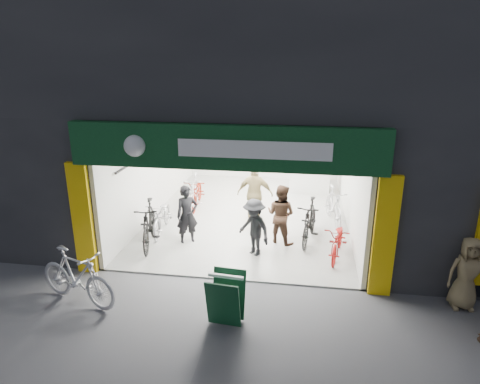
% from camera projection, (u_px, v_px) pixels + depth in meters
% --- Properties ---
extents(ground, '(60.00, 60.00, 0.00)m').
position_uv_depth(ground, '(227.00, 280.00, 9.52)').
color(ground, '#56565B').
rests_on(ground, ground).
extents(building, '(17.00, 10.27, 8.00)m').
position_uv_depth(building, '(286.00, 70.00, 12.70)').
color(building, '#232326').
rests_on(building, ground).
extents(bike_left_front, '(0.81, 1.88, 0.96)m').
position_uv_depth(bike_left_front, '(162.00, 216.00, 11.89)').
color(bike_left_front, '#B9B8BD').
rests_on(bike_left_front, ground).
extents(bike_left_midfront, '(0.96, 2.05, 1.19)m').
position_uv_depth(bike_left_midfront, '(149.00, 224.00, 11.04)').
color(bike_left_midfront, black).
rests_on(bike_left_midfront, ground).
extents(bike_left_midback, '(0.84, 1.93, 0.98)m').
position_uv_depth(bike_left_midback, '(197.00, 192.00, 13.83)').
color(bike_left_midback, maroon).
rests_on(bike_left_midback, ground).
extents(bike_left_back, '(0.76, 1.95, 1.14)m').
position_uv_depth(bike_left_back, '(194.00, 193.00, 13.51)').
color(bike_left_back, silver).
rests_on(bike_left_back, ground).
extents(bike_right_front, '(0.85, 1.96, 1.14)m').
position_uv_depth(bike_right_front, '(310.00, 221.00, 11.29)').
color(bike_right_front, black).
rests_on(bike_right_front, ground).
extents(bike_right_mid, '(0.89, 1.75, 0.88)m').
position_uv_depth(bike_right_mid, '(338.00, 241.00, 10.47)').
color(bike_right_mid, maroon).
rests_on(bike_right_mid, ground).
extents(bike_right_back, '(0.84, 1.88, 1.09)m').
position_uv_depth(bike_right_back, '(334.00, 206.00, 12.50)').
color(bike_right_back, '#AFAFB4').
rests_on(bike_right_back, ground).
extents(parked_bike, '(2.03, 1.17, 1.17)m').
position_uv_depth(parked_bike, '(77.00, 276.00, 8.52)').
color(parked_bike, silver).
rests_on(parked_bike, ground).
extents(customer_a, '(0.69, 0.62, 1.58)m').
position_uv_depth(customer_a, '(187.00, 215.00, 11.11)').
color(customer_a, black).
rests_on(customer_a, ground).
extents(customer_b, '(0.96, 0.88, 1.61)m').
position_uv_depth(customer_b, '(281.00, 215.00, 11.12)').
color(customer_b, '#3C271B').
rests_on(customer_b, ground).
extents(customer_c, '(1.09, 1.03, 1.49)m').
position_uv_depth(customer_c, '(254.00, 228.00, 10.43)').
color(customer_c, black).
rests_on(customer_c, ground).
extents(customer_d, '(1.08, 0.50, 1.79)m').
position_uv_depth(customer_d, '(255.00, 194.00, 12.42)').
color(customer_d, '#938355').
rests_on(customer_d, ground).
extents(pedestrian_near, '(0.73, 0.48, 1.49)m').
position_uv_depth(pedestrian_near, '(467.00, 273.00, 8.31)').
color(pedestrian_near, '#8B7750').
rests_on(pedestrian_near, ground).
extents(sandwich_board, '(0.69, 0.70, 0.97)m').
position_uv_depth(sandwich_board, '(226.00, 298.00, 7.88)').
color(sandwich_board, '#0E391F').
rests_on(sandwich_board, ground).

